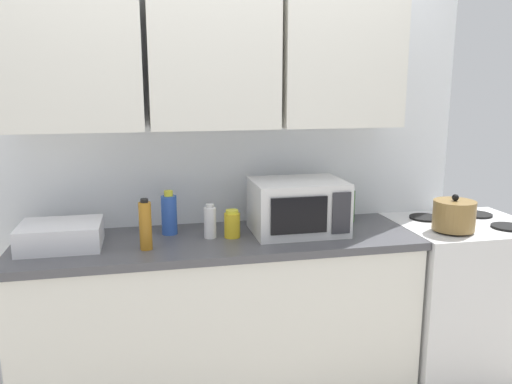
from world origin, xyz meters
TOP-DOWN VIEW (x-y plane):
  - wall_back_with_cabinets at (0.00, -0.06)m, footprint 2.92×0.38m
  - counter_run at (0.00, -0.30)m, footprint 2.05×0.63m
  - stove_range at (1.41, -0.32)m, footprint 0.76×0.64m
  - kettle at (1.24, -0.46)m, footprint 0.22×0.22m
  - microwave at (0.42, -0.29)m, footprint 0.48×0.37m
  - dish_rack at (-0.77, -0.30)m, footprint 0.38×0.30m
  - bottle_green_oil at (0.78, -0.15)m, footprint 0.05×0.05m
  - bottle_white_jar at (-0.04, -0.29)m, footprint 0.06×0.06m
  - bottle_blue_cleaner at (-0.24, -0.18)m, footprint 0.08×0.08m
  - bottle_amber_vinegar at (-0.37, -0.42)m, footprint 0.06×0.06m
  - bottle_yellow_mustard at (0.07, -0.31)m, footprint 0.08×0.08m

SIDE VIEW (x-z plane):
  - counter_run at x=0.00m, z-range 0.00..0.90m
  - stove_range at x=1.41m, z-range 0.00..0.91m
  - dish_rack at x=-0.77m, z-range 0.90..1.02m
  - bottle_yellow_mustard at x=0.07m, z-range 0.90..1.04m
  - bottle_white_jar at x=-0.04m, z-range 0.89..1.07m
  - kettle at x=1.24m, z-range 0.89..1.09m
  - bottle_green_oil at x=0.78m, z-range 0.89..1.10m
  - bottle_blue_cleaner at x=-0.24m, z-range 0.89..1.12m
  - bottle_amber_vinegar at x=-0.37m, z-range 0.89..1.14m
  - microwave at x=0.42m, z-range 0.90..1.18m
  - wall_back_with_cabinets at x=0.00m, z-range 0.27..2.87m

